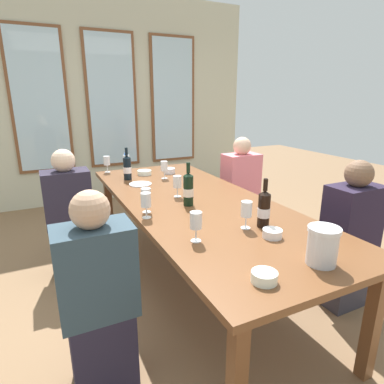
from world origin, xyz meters
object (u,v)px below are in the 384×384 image
(wine_glass_4, at_px, (146,201))
(seated_person_3, at_px, (240,191))
(metal_pitcher, at_px, (323,246))
(wine_bottle_1, at_px, (264,209))
(seated_person_2, at_px, (70,217))
(wine_glass_6, at_px, (196,221))
(wine_glass_2, at_px, (164,167))
(seated_person_0, at_px, (99,300))
(white_plate_0, at_px, (140,184))
(seated_person_1, at_px, (349,239))
(wine_bottle_0, at_px, (127,168))
(wine_glass_3, at_px, (177,182))
(dining_table, at_px, (196,208))
(wine_glass_0, at_px, (246,210))
(wine_bottle_2, at_px, (188,189))
(wine_glass_1, at_px, (107,162))
(water_bottle, at_px, (127,166))
(tasting_bowl_0, at_px, (264,277))
(wine_glass_5, at_px, (146,196))
(tasting_bowl_3, at_px, (169,171))
(tasting_bowl_2, at_px, (272,233))
(tasting_bowl_1, at_px, (144,173))

(wine_glass_4, relative_size, seated_person_3, 0.16)
(metal_pitcher, bearing_deg, wine_bottle_1, 85.49)
(seated_person_2, bearing_deg, wine_glass_6, -67.16)
(wine_glass_2, distance_m, seated_person_0, 1.72)
(white_plate_0, height_order, seated_person_1, seated_person_1)
(metal_pitcher, relative_size, seated_person_2, 0.17)
(wine_bottle_0, bearing_deg, wine_bottle_1, -73.76)
(wine_bottle_0, xyz_separation_m, wine_glass_3, (0.21, -0.72, 0.00))
(dining_table, relative_size, wine_bottle_1, 8.76)
(wine_bottle_0, distance_m, wine_bottle_1, 1.59)
(dining_table, xyz_separation_m, metal_pitcher, (0.10, -1.15, 0.16))
(seated_person_0, bearing_deg, metal_pitcher, -26.45)
(wine_glass_6, bearing_deg, metal_pitcher, -48.71)
(wine_glass_0, relative_size, wine_glass_6, 1.00)
(wine_bottle_1, relative_size, wine_bottle_2, 0.95)
(wine_glass_0, relative_size, seated_person_0, 0.16)
(white_plate_0, relative_size, wine_glass_1, 1.18)
(dining_table, bearing_deg, wine_bottle_1, -77.70)
(white_plate_0, xyz_separation_m, water_bottle, (-0.03, 0.36, 0.11))
(seated_person_2, xyz_separation_m, seated_person_3, (1.77, 0.02, 0.00))
(tasting_bowl_0, xyz_separation_m, seated_person_1, (1.13, 0.45, -0.24))
(wine_bottle_0, bearing_deg, wine_glass_2, -19.47)
(wine_glass_5, bearing_deg, tasting_bowl_0, -80.36)
(metal_pitcher, xyz_separation_m, tasting_bowl_3, (0.06, 2.10, -0.07))
(wine_glass_1, xyz_separation_m, seated_person_2, (-0.47, -0.62, -0.33))
(wine_bottle_2, xyz_separation_m, wine_glass_2, (0.13, 0.84, -0.01))
(seated_person_0, bearing_deg, wine_bottle_1, 0.52)
(tasting_bowl_2, bearing_deg, wine_glass_0, 108.63)
(tasting_bowl_0, xyz_separation_m, wine_glass_5, (-0.18, 1.08, 0.10))
(dining_table, height_order, wine_bottle_0, wine_bottle_0)
(seated_person_2, bearing_deg, wine_glass_2, 6.05)
(tasting_bowl_3, bearing_deg, tasting_bowl_1, 168.63)
(tasting_bowl_1, xyz_separation_m, wine_glass_4, (-0.37, -1.19, 0.10))
(white_plate_0, bearing_deg, wine_glass_5, -103.89)
(wine_glass_3, bearing_deg, tasting_bowl_2, -79.42)
(dining_table, distance_m, wine_glass_2, 0.78)
(dining_table, relative_size, tasting_bowl_1, 18.80)
(tasting_bowl_0, bearing_deg, white_plate_0, 90.09)
(wine_bottle_0, height_order, seated_person_3, seated_person_3)
(wine_bottle_0, relative_size, tasting_bowl_0, 2.66)
(white_plate_0, xyz_separation_m, seated_person_2, (-0.64, 0.02, -0.22))
(wine_bottle_0, height_order, tasting_bowl_0, wine_bottle_0)
(wine_bottle_2, relative_size, tasting_bowl_2, 2.86)
(wine_glass_5, bearing_deg, water_bottle, 81.96)
(white_plate_0, distance_m, wine_glass_3, 0.53)
(wine_glass_3, bearing_deg, wine_glass_4, -137.59)
(white_plate_0, bearing_deg, wine_bottle_1, -73.13)
(white_plate_0, distance_m, wine_glass_5, 0.76)
(tasting_bowl_0, xyz_separation_m, seated_person_0, (-0.64, 0.50, -0.24))
(white_plate_0, bearing_deg, wine_glass_3, -71.93)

